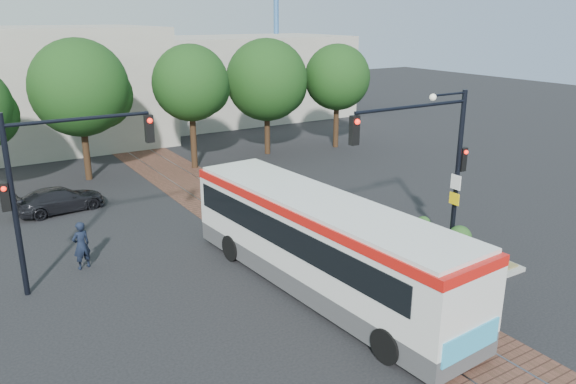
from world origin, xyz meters
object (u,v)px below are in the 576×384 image
(city_bus, at_px, (319,240))
(signal_pole_main, at_px, (436,150))
(traffic_island, at_px, (448,244))
(officer, at_px, (81,245))
(parked_car, at_px, (60,200))
(signal_pole_left, at_px, (49,176))

(city_bus, relative_size, signal_pole_main, 2.00)
(traffic_island, relative_size, officer, 2.92)
(city_bus, relative_size, parked_car, 3.01)
(signal_pole_left, distance_m, parked_car, 8.76)
(signal_pole_left, bearing_deg, officer, 50.07)
(city_bus, xyz_separation_m, officer, (-6.30, 5.85, -0.88))
(city_bus, height_order, parked_car, city_bus)
(signal_pole_main, xyz_separation_m, parked_car, (-10.77, 12.80, -3.58))
(signal_pole_main, distance_m, signal_pole_left, 13.14)
(officer, bearing_deg, signal_pole_left, 34.39)
(city_bus, distance_m, parked_car, 14.04)
(city_bus, distance_m, traffic_island, 6.15)
(traffic_island, distance_m, signal_pole_main, 3.95)
(traffic_island, height_order, officer, officer)
(parked_car, bearing_deg, traffic_island, -144.81)
(traffic_island, bearing_deg, city_bus, 178.70)
(city_bus, height_order, officer, city_bus)
(signal_pole_left, xyz_separation_m, officer, (0.91, 1.09, -2.98))
(city_bus, distance_m, signal_pole_left, 8.89)
(city_bus, relative_size, signal_pole_left, 2.00)
(signal_pole_left, height_order, parked_car, signal_pole_left)
(traffic_island, relative_size, signal_pole_main, 0.87)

